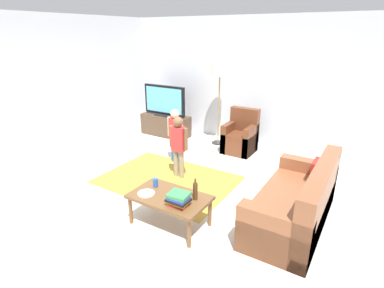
{
  "coord_description": "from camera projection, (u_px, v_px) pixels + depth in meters",
  "views": [
    {
      "loc": [
        2.45,
        -3.34,
        2.37
      ],
      "look_at": [
        0.0,
        0.6,
        0.65
      ],
      "focal_mm": 28.42,
      "sensor_mm": 36.0,
      "label": 1
    }
  ],
  "objects": [
    {
      "name": "wall_back",
      "position": [
        250.0,
        81.0,
        6.61
      ],
      "size": [
        6.0,
        0.12,
        2.7
      ],
      "primitive_type": "cube",
      "color": "silver",
      "rests_on": "ground"
    },
    {
      "name": "bottle",
      "position": [
        195.0,
        191.0,
        3.72
      ],
      "size": [
        0.06,
        0.06,
        0.28
      ],
      "color": "#4C3319",
      "rests_on": "coffee_table"
    },
    {
      "name": "child_near_tv",
      "position": [
        175.0,
        131.0,
        5.67
      ],
      "size": [
        0.35,
        0.17,
        1.04
      ],
      "color": "#33598C",
      "rests_on": "ground"
    },
    {
      "name": "couch",
      "position": [
        299.0,
        205.0,
        3.88
      ],
      "size": [
        0.8,
        1.8,
        0.86
      ],
      "color": "brown",
      "rests_on": "ground"
    },
    {
      "name": "plate",
      "position": [
        146.0,
        193.0,
        3.88
      ],
      "size": [
        0.22,
        0.22,
        0.02
      ],
      "color": "white",
      "rests_on": "coffee_table"
    },
    {
      "name": "tv_stand",
      "position": [
        166.0,
        125.0,
        7.33
      ],
      "size": [
        1.2,
        0.44,
        0.5
      ],
      "color": "#4C3828",
      "rests_on": "ground"
    },
    {
      "name": "coffee_table",
      "position": [
        170.0,
        199.0,
        3.85
      ],
      "size": [
        1.0,
        0.6,
        0.42
      ],
      "color": "brown",
      "rests_on": "ground"
    },
    {
      "name": "wall_left",
      "position": [
        40.0,
        89.0,
        5.71
      ],
      "size": [
        0.12,
        6.0,
        2.7
      ],
      "primitive_type": "cube",
      "color": "silver",
      "rests_on": "ground"
    },
    {
      "name": "soda_can",
      "position": [
        156.0,
        183.0,
        4.04
      ],
      "size": [
        0.07,
        0.07,
        0.12
      ],
      "primitive_type": "cylinder",
      "color": "#2659B2",
      "rests_on": "coffee_table"
    },
    {
      "name": "child_center",
      "position": [
        178.0,
        142.0,
        5.06
      ],
      "size": [
        0.36,
        0.17,
        1.07
      ],
      "color": "gray",
      "rests_on": "ground"
    },
    {
      "name": "area_rug",
      "position": [
        168.0,
        179.0,
        5.17
      ],
      "size": [
        2.2,
        1.6,
        0.01
      ],
      "primitive_type": "cube",
      "color": "#B28C33",
      "rests_on": "ground"
    },
    {
      "name": "tv",
      "position": [
        164.0,
        101.0,
        7.1
      ],
      "size": [
        1.1,
        0.28,
        0.71
      ],
      "color": "black",
      "rests_on": "tv_stand"
    },
    {
      "name": "book_stack",
      "position": [
        178.0,
        199.0,
        3.61
      ],
      "size": [
        0.27,
        0.24,
        0.15
      ],
      "color": "red",
      "rests_on": "coffee_table"
    },
    {
      "name": "floor_lamp",
      "position": [
        220.0,
        74.0,
        6.34
      ],
      "size": [
        0.36,
        0.36,
        1.78
      ],
      "color": "#262626",
      "rests_on": "ground"
    },
    {
      "name": "tv_remote",
      "position": [
        178.0,
        192.0,
        3.9
      ],
      "size": [
        0.18,
        0.1,
        0.02
      ],
      "primitive_type": "cube",
      "rotation": [
        0.0,
        0.0,
        -0.31
      ],
      "color": "black",
      "rests_on": "coffee_table"
    },
    {
      "name": "ground",
      "position": [
        172.0,
        195.0,
        4.69
      ],
      "size": [
        7.8,
        7.8,
        0.0
      ],
      "primitive_type": "plane",
      "color": "beige"
    },
    {
      "name": "armchair",
      "position": [
        241.0,
        138.0,
        6.31
      ],
      "size": [
        0.6,
        0.6,
        0.9
      ],
      "color": "brown",
      "rests_on": "ground"
    }
  ]
}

